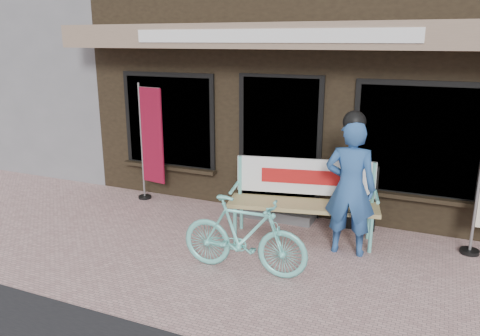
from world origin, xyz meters
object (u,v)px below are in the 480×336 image
at_px(person, 350,185).
at_px(menu_stand, 360,197).
at_px(bench, 304,193).
at_px(bicycle, 244,235).
at_px(nobori_red, 150,142).

height_order(person, menu_stand, person).
bearing_deg(menu_stand, bench, -143.89).
xyz_separation_m(bicycle, nobori_red, (-2.46, 1.74, 0.57)).
distance_m(bicycle, menu_stand, 2.13).
relative_size(nobori_red, menu_stand, 2.08).
distance_m(person, menu_stand, 0.94).
relative_size(bench, person, 1.12).
xyz_separation_m(bench, bicycle, (-0.36, -1.28, -0.18)).
relative_size(bench, bicycle, 1.35).
xyz_separation_m(nobori_red, menu_stand, (3.48, 0.12, -0.54)).
bearing_deg(bench, bicycle, -117.37).
height_order(person, bicycle, person).
distance_m(person, nobori_red, 3.56).
bearing_deg(menu_stand, bicycle, -123.78).
distance_m(bicycle, nobori_red, 3.07).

